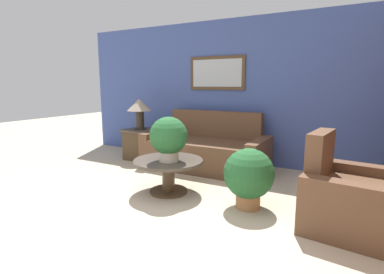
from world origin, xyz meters
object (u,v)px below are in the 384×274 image
side_table (140,144)px  potted_plant_on_table (169,137)px  potted_plant_floor (249,175)px  coffee_table (168,169)px  couch_main (206,150)px  armchair (352,199)px  table_lamp (139,108)px

side_table → potted_plant_on_table: size_ratio=1.01×
side_table → potted_plant_floor: (2.61, -1.27, 0.10)m
potted_plant_on_table → coffee_table: bearing=130.0°
side_table → couch_main: bearing=2.0°
side_table → coffee_table: bearing=-40.8°
coffee_table → potted_plant_floor: bearing=0.9°
potted_plant_floor → armchair: bearing=-0.1°
side_table → potted_plant_floor: bearing=-26.1°
couch_main → potted_plant_on_table: bearing=-84.1°
couch_main → table_lamp: table_lamp is taller
coffee_table → table_lamp: size_ratio=1.58×
coffee_table → potted_plant_on_table: size_ratio=1.59×
coffee_table → potted_plant_on_table: bearing=-50.0°
couch_main → side_table: 1.40m
table_lamp → potted_plant_on_table: table_lamp is taller
potted_plant_on_table → potted_plant_floor: (1.06, 0.08, -0.37)m
couch_main → armchair: size_ratio=2.00×
couch_main → coffee_table: 1.34m
armchair → potted_plant_floor: size_ratio=1.47×
coffee_table → potted_plant_floor: 1.11m
potted_plant_on_table → couch_main: bearing=95.9°
coffee_table → potted_plant_on_table: (0.05, -0.06, 0.44)m
couch_main → armchair: bearing=-30.2°
couch_main → armchair: 2.64m
table_lamp → potted_plant_on_table: size_ratio=1.00×
armchair → potted_plant_on_table: 2.19m
side_table → potted_plant_on_table: bearing=-41.1°
coffee_table → potted_plant_floor: (1.11, 0.02, 0.07)m
potted_plant_on_table → potted_plant_floor: potted_plant_on_table is taller
armchair → side_table: (-3.68, 1.28, -0.01)m
armchair → coffee_table: (-2.19, -0.01, 0.02)m
armchair → coffee_table: 2.19m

